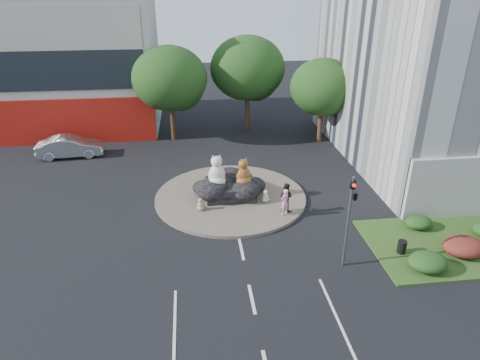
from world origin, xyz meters
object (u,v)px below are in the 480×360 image
Objects in this scene: kitten_calico at (200,204)px; cat_tabby at (243,171)px; kitten_white at (266,196)px; litter_bin at (402,247)px; pedestrian_pink at (285,202)px; cat_white at (217,170)px; parked_car at (70,147)px; pedestrian_dark at (286,197)px.

cat_tabby is at bearing 35.43° from kitten_calico.
litter_bin is at bearing -89.08° from kitten_white.
litter_bin is at bearing -20.51° from kitten_calico.
pedestrian_pink is (2.21, -2.64, -0.97)m from cat_tabby.
cat_white reaches higher than pedestrian_pink.
pedestrian_pink is 7.06m from litter_bin.
cat_white is at bearing -69.60° from pedestrian_pink.
cat_tabby is 10.56m from litter_bin.
parked_car is (-13.09, 9.09, -1.17)m from cat_tabby.
kitten_white reaches higher than kitten_calico.
kitten_white is (3.06, -0.96, -1.54)m from cat_white.
pedestrian_pink is 0.50m from pedestrian_dark.
cat_tabby is at bearing -84.70° from pedestrian_pink.
parked_car is at bearing 139.90° from cat_white.
pedestrian_dark is at bearing 135.95° from litter_bin.
litter_bin is at bearing 176.40° from pedestrian_dark.
cat_tabby reaches higher than kitten_calico.
kitten_calico is (-2.86, -1.47, -1.41)m from cat_tabby.
kitten_white is 0.45× the size of pedestrian_dark.
parked_car is 26.31m from litter_bin.
cat_white is at bearing 11.37° from pedestrian_dark.
litter_bin is (10.43, -5.73, -0.15)m from kitten_calico.
litter_bin is (7.57, -7.20, -1.56)m from cat_tabby.
kitten_calico is at bearing -167.25° from cat_tabby.
kitten_calico is at bearing 151.23° from litter_bin.
cat_white is 3.56m from kitten_white.
kitten_calico is at bearing -47.60° from pedestrian_pink.
kitten_white is 1.73m from pedestrian_dark.
cat_white is 2.51× the size of kitten_white.
pedestrian_pink is at bearing -4.67° from kitten_calico.
parked_car is 7.37× the size of litter_bin.
parked_car is at bearing 130.82° from cat_tabby.
pedestrian_dark is 19.12m from parked_car.
litter_bin is at bearing -40.01° from cat_white.
cat_white is 4.90m from pedestrian_pink.
cat_tabby reaches higher than pedestrian_pink.
cat_tabby is at bearing -2.02° from pedestrian_dark.
kitten_white is 0.49× the size of pedestrian_pink.
kitten_calico is (-1.16, -1.57, -1.54)m from cat_white.
cat_tabby reaches higher than litter_bin.
kitten_calico is 11.90m from litter_bin.
kitten_white is 2.02m from pedestrian_pink.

